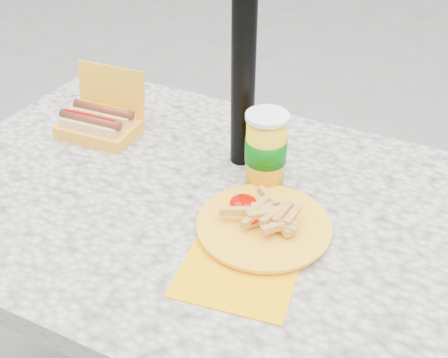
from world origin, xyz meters
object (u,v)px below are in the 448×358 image
at_px(umbrella_pole, 245,1).
at_px(fries_plate, 262,227).
at_px(hotdog_box, 100,122).
at_px(soda_cup, 266,150).

height_order(umbrella_pole, fries_plate, umbrella_pole).
height_order(hotdog_box, soda_cup, soda_cup).
bearing_deg(umbrella_pole, fries_plate, -56.42).
xyz_separation_m(umbrella_pole, soda_cup, (0.08, -0.06, -0.27)).
bearing_deg(fries_plate, hotdog_box, 161.72).
height_order(hotdog_box, fries_plate, hotdog_box).
bearing_deg(umbrella_pole, soda_cup, -36.87).
xyz_separation_m(umbrella_pole, fries_plate, (0.14, -0.21, -0.34)).
relative_size(hotdog_box, fries_plate, 0.53).
bearing_deg(soda_cup, hotdog_box, 178.58).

